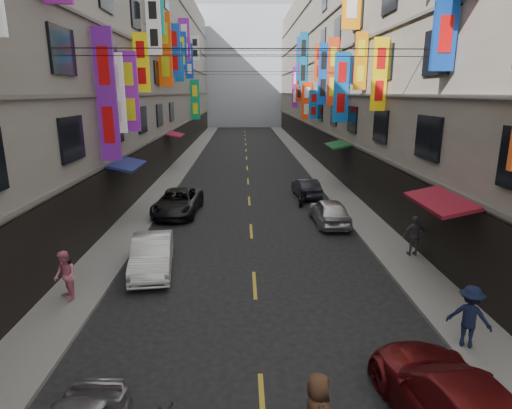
{
  "coord_description": "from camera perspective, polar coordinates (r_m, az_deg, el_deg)",
  "views": [
    {
      "loc": [
        -0.38,
        4.24,
        6.53
      ],
      "look_at": [
        -0.13,
        12.23,
        4.43
      ],
      "focal_mm": 30.0,
      "sensor_mm": 36.0,
      "label": 1
    }
  ],
  "objects": [
    {
      "name": "sidewalk_left",
      "position": [
        38.72,
        -10.14,
        4.86
      ],
      "size": [
        2.0,
        90.0,
        0.12
      ],
      "primitive_type": "cube",
      "color": "slate",
      "rests_on": "ground"
    },
    {
      "name": "sidewalk_right",
      "position": [
        38.83,
        7.73,
        4.99
      ],
      "size": [
        2.0,
        90.0,
        0.12
      ],
      "primitive_type": "cube",
      "color": "slate",
      "rests_on": "ground"
    },
    {
      "name": "building_row_left",
      "position": [
        39.61,
        -19.84,
        18.17
      ],
      "size": [
        10.14,
        90.0,
        19.0
      ],
      "color": "gray",
      "rests_on": "ground"
    },
    {
      "name": "building_row_right",
      "position": [
        39.84,
        17.21,
        18.35
      ],
      "size": [
        10.14,
        90.0,
        19.0
      ],
      "color": "gray",
      "rests_on": "ground"
    },
    {
      "name": "haze_block",
      "position": [
        87.87,
        -1.6,
        17.62
      ],
      "size": [
        18.0,
        8.0,
        22.0
      ],
      "primitive_type": "cube",
      "color": "#A9B0BC",
      "rests_on": "ground"
    },
    {
      "name": "shop_signage",
      "position": [
        31.17,
        -1.47,
        19.61
      ],
      "size": [
        14.0,
        55.0,
        12.29
      ],
      "color": "#101CC0",
      "rests_on": "ground"
    },
    {
      "name": "street_awnings",
      "position": [
        22.06,
        -4.07,
        5.47
      ],
      "size": [
        13.99,
        35.2,
        0.41
      ],
      "color": "#154F20",
      "rests_on": "ground"
    },
    {
      "name": "overhead_cables",
      "position": [
        25.86,
        -0.99,
        19.75
      ],
      "size": [
        14.0,
        38.04,
        1.24
      ],
      "color": "black",
      "rests_on": "ground"
    },
    {
      "name": "lane_markings",
      "position": [
        35.36,
        -1.14,
        4.08
      ],
      "size": [
        0.12,
        80.2,
        0.01
      ],
      "color": "gold",
      "rests_on": "ground"
    },
    {
      "name": "scooter_far_right",
      "position": [
        25.74,
        6.33,
        0.94
      ],
      "size": [
        0.8,
        1.73,
        1.14
      ],
      "rotation": [
        0.0,
        0.0,
        2.79
      ],
      "color": "black",
      "rests_on": "ground"
    },
    {
      "name": "car_left_mid",
      "position": [
        16.54,
        -13.69,
        -6.49
      ],
      "size": [
        1.92,
        4.2,
        1.34
      ],
      "primitive_type": "imported",
      "rotation": [
        0.0,
        0.0,
        0.13
      ],
      "color": "white",
      "rests_on": "ground"
    },
    {
      "name": "car_left_far",
      "position": [
        23.95,
        -10.37,
        0.31
      ],
      "size": [
        2.53,
        4.96,
        1.34
      ],
      "primitive_type": "imported",
      "rotation": [
        0.0,
        0.0,
        -0.06
      ],
      "color": "black",
      "rests_on": "ground"
    },
    {
      "name": "car_right_near",
      "position": [
        9.78,
        25.45,
        -23.33
      ],
      "size": [
        2.52,
        5.15,
        1.44
      ],
      "primitive_type": "imported",
      "rotation": [
        0.0,
        0.0,
        3.24
      ],
      "color": "maroon",
      "rests_on": "ground"
    },
    {
      "name": "car_right_mid",
      "position": [
        22.04,
        9.74,
        -0.92
      ],
      "size": [
        1.72,
        4.0,
        1.34
      ],
      "primitive_type": "imported",
      "rotation": [
        0.0,
        0.0,
        3.17
      ],
      "color": "silver",
      "rests_on": "ground"
    },
    {
      "name": "car_right_far",
      "position": [
        27.66,
        6.71,
        2.23
      ],
      "size": [
        1.57,
        3.72,
        1.19
      ],
      "primitive_type": "imported",
      "rotation": [
        0.0,
        0.0,
        3.23
      ],
      "color": "#292931",
      "rests_on": "ground"
    },
    {
      "name": "pedestrian_lfar",
      "position": [
        14.9,
        -24.13,
        -8.7
      ],
      "size": [
        0.91,
        0.96,
        1.63
      ],
      "primitive_type": "imported",
      "rotation": [
        0.0,
        0.0,
        -0.91
      ],
      "color": "pink",
      "rests_on": "sidewalk_left"
    },
    {
      "name": "pedestrian_rnear",
      "position": [
        12.61,
        26.59,
        -13.19
      ],
      "size": [
        1.21,
        1.05,
        1.67
      ],
      "primitive_type": "imported",
      "rotation": [
        0.0,
        0.0,
        2.57
      ],
      "color": "black",
      "rests_on": "sidewalk_right"
    },
    {
      "name": "pedestrian_rfar",
      "position": [
        18.38,
        20.38,
        -3.92
      ],
      "size": [
        0.99,
        0.59,
        1.66
      ],
      "primitive_type": "imported",
      "rotation": [
        0.0,
        0.0,
        3.18
      ],
      "color": "#535355",
      "rests_on": "sidewalk_right"
    }
  ]
}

